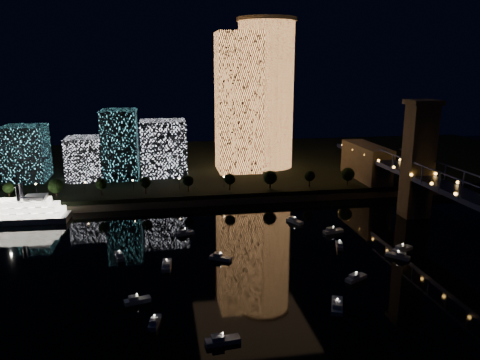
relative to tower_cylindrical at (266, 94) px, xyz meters
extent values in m
plane|color=black|center=(-18.99, -140.01, -47.46)|extent=(520.00, 520.00, 0.00)
cube|color=black|center=(-18.99, 19.99, -44.96)|extent=(420.00, 160.00, 5.00)
cube|color=#6B5E4C|center=(-18.99, -58.01, -45.96)|extent=(420.00, 6.00, 3.00)
cylinder|color=#FF9D51|center=(0.00, 0.00, -1.13)|extent=(32.00, 32.00, 82.66)
cylinder|color=#6B5E4C|center=(0.00, 0.00, 41.20)|extent=(34.00, 34.00, 2.00)
cube|color=#FF9D51|center=(-17.52, -8.66, -4.27)|extent=(24.00, 24.00, 76.37)
cube|color=white|center=(-59.68, -13.40, -27.47)|extent=(24.36, 20.61, 29.98)
cube|color=#5DEBFF|center=(-82.43, -15.22, -24.35)|extent=(18.11, 23.54, 36.22)
cube|color=white|center=(-98.66, -16.75, -31.29)|extent=(22.33, 20.30, 22.33)
cube|color=#5DEBFF|center=(-130.73, -12.99, -28.19)|extent=(20.39, 22.42, 28.54)
cube|color=#6B5E4C|center=(46.01, -90.01, -23.46)|extent=(11.00, 9.00, 48.00)
cube|color=#6B5E4C|center=(46.01, -90.01, 1.54)|extent=(13.00, 11.00, 2.00)
cube|color=#6B5E4C|center=(46.01, -40.01, -35.96)|extent=(12.00, 40.00, 23.00)
cube|color=#18214F|center=(41.01, -128.01, -25.96)|extent=(0.50, 0.50, 7.00)
cube|color=#18214F|center=(41.01, -104.01, -25.96)|extent=(0.50, 0.50, 7.00)
cube|color=#18214F|center=(41.01, -80.01, -25.96)|extent=(0.50, 0.50, 7.00)
sphere|color=#FFA338|center=(40.51, -95.01, -27.66)|extent=(1.20, 1.20, 1.20)
sphere|color=#FFA338|center=(40.51, -50.01, -27.66)|extent=(1.20, 1.20, 1.20)
cube|color=silver|center=(-125.86, -69.04, -46.20)|extent=(50.83, 13.68, 2.52)
cube|color=white|center=(-125.86, -69.04, -43.78)|extent=(46.59, 12.45, 2.31)
cube|color=white|center=(-125.86, -69.04, -41.47)|extent=(42.35, 11.22, 2.31)
cube|color=white|center=(-125.86, -69.04, -39.16)|extent=(36.02, 9.91, 2.31)
cube|color=silver|center=(-113.27, -69.57, -37.17)|extent=(8.66, 6.65, 1.89)
cylinder|color=black|center=(-119.65, -71.40, -34.86)|extent=(1.47, 1.47, 6.30)
cylinder|color=black|center=(-119.48, -67.21, -34.86)|extent=(1.47, 1.47, 6.30)
cube|color=silver|center=(-53.13, -96.74, -46.86)|extent=(7.32, 4.14, 1.20)
cube|color=silver|center=(-54.13, -97.04, -45.76)|extent=(2.86, 2.44, 1.00)
sphere|color=white|center=(-53.13, -96.74, -44.86)|extent=(0.36, 0.36, 0.36)
cube|color=silver|center=(-42.70, -122.81, -46.86)|extent=(7.54, 5.87, 1.20)
cube|color=silver|center=(-43.64, -122.23, -45.76)|extent=(3.21, 2.99, 1.00)
sphere|color=white|center=(-42.70, -122.81, -44.86)|extent=(0.36, 0.36, 0.36)
cube|color=silver|center=(21.62, -125.85, -46.86)|extent=(8.72, 5.93, 1.20)
cube|color=silver|center=(20.48, -126.38, -45.76)|extent=(3.57, 3.20, 1.00)
sphere|color=white|center=(21.62, -125.85, -44.86)|extent=(0.36, 0.36, 0.36)
cube|color=silver|center=(-60.73, -125.67, -46.86)|extent=(3.49, 9.00, 1.20)
cube|color=silver|center=(-60.83, -126.99, -45.76)|extent=(2.52, 3.25, 1.00)
sphere|color=white|center=(-60.73, -125.67, -44.86)|extent=(0.36, 0.36, 0.36)
cube|color=silver|center=(4.14, -104.17, -46.86)|extent=(8.46, 4.32, 1.20)
cube|color=silver|center=(2.96, -104.44, -45.76)|extent=(3.23, 2.68, 1.00)
sphere|color=white|center=(4.14, -104.17, -44.86)|extent=(0.36, 0.36, 0.36)
cube|color=silver|center=(-76.45, -115.34, -46.86)|extent=(4.14, 7.91, 1.20)
cube|color=silver|center=(-76.19, -116.44, -45.76)|extent=(2.53, 3.03, 1.00)
sphere|color=white|center=(-76.45, -115.34, -44.86)|extent=(0.36, 0.36, 0.36)
cube|color=silver|center=(0.91, -118.95, -46.86)|extent=(3.79, 6.94, 1.20)
cube|color=silver|center=(0.64, -119.91, -45.76)|extent=(2.27, 2.69, 1.00)
sphere|color=white|center=(0.91, -118.95, -44.86)|extent=(0.36, 0.36, 0.36)
cube|color=silver|center=(-69.08, -148.08, -46.86)|extent=(7.52, 4.00, 1.20)
cube|color=silver|center=(-70.12, -148.35, -45.76)|extent=(2.89, 2.43, 1.00)
sphere|color=white|center=(-69.08, -148.08, -44.86)|extent=(0.36, 0.36, 0.36)
cube|color=silver|center=(-7.39, -90.12, -46.86)|extent=(6.02, 8.17, 1.20)
cube|color=silver|center=(-7.96, -89.08, -45.76)|extent=(3.14, 3.42, 1.00)
sphere|color=white|center=(-7.39, -90.12, -44.86)|extent=(0.36, 0.36, 0.36)
cube|color=silver|center=(-48.43, -171.19, -46.86)|extent=(8.57, 3.60, 1.20)
cube|color=silver|center=(-49.67, -171.33, -45.76)|extent=(3.14, 2.48, 1.00)
sphere|color=white|center=(-48.43, -171.19, -44.86)|extent=(0.36, 0.36, 0.36)
cube|color=silver|center=(-3.89, -144.93, -46.86)|extent=(7.86, 5.67, 1.20)
cube|color=silver|center=(-4.90, -145.46, -45.76)|extent=(3.27, 2.98, 1.00)
sphere|color=white|center=(-3.89, -144.93, -44.86)|extent=(0.36, 0.36, 0.36)
cube|color=silver|center=(-15.76, -159.95, -46.86)|extent=(6.18, 9.66, 1.20)
cube|color=silver|center=(-16.28, -161.23, -45.76)|extent=(3.43, 3.89, 1.00)
sphere|color=white|center=(-15.76, -159.95, -44.86)|extent=(0.36, 0.36, 0.36)
cube|color=silver|center=(-64.32, -160.30, -46.86)|extent=(3.49, 6.97, 1.20)
cube|color=silver|center=(-64.53, -161.28, -45.76)|extent=(2.19, 2.65, 1.00)
sphere|color=white|center=(-64.32, -160.30, -44.86)|extent=(0.36, 0.36, 0.36)
cube|color=silver|center=(16.96, -131.40, -46.86)|extent=(7.23, 7.36, 1.20)
cube|color=silver|center=(17.77, -132.25, -45.76)|extent=(3.36, 3.38, 1.00)
sphere|color=white|center=(16.96, -131.40, -44.86)|extent=(0.36, 0.36, 0.36)
cylinder|color=black|center=(-128.99, -52.01, -40.46)|extent=(0.70, 0.70, 4.00)
sphere|color=black|center=(-128.99, -52.01, -36.96)|extent=(5.04, 5.04, 5.04)
cylinder|color=black|center=(-108.99, -52.01, -40.46)|extent=(0.70, 0.70, 4.00)
sphere|color=black|center=(-108.99, -52.01, -36.96)|extent=(6.77, 6.77, 6.77)
cylinder|color=black|center=(-88.99, -52.01, -40.46)|extent=(0.70, 0.70, 4.00)
sphere|color=black|center=(-88.99, -52.01, -36.96)|extent=(5.14, 5.14, 5.14)
cylinder|color=black|center=(-68.99, -52.01, -40.46)|extent=(0.70, 0.70, 4.00)
sphere|color=black|center=(-68.99, -52.01, -36.96)|extent=(5.13, 5.13, 5.13)
cylinder|color=black|center=(-48.99, -52.01, -40.46)|extent=(0.70, 0.70, 4.00)
sphere|color=black|center=(-48.99, -52.01, -36.96)|extent=(5.30, 5.30, 5.30)
cylinder|color=black|center=(-28.99, -52.01, -40.46)|extent=(0.70, 0.70, 4.00)
sphere|color=black|center=(-28.99, -52.01, -36.96)|extent=(5.37, 5.37, 5.37)
cylinder|color=black|center=(-8.99, -52.01, -40.46)|extent=(0.70, 0.70, 4.00)
sphere|color=black|center=(-8.99, -52.01, -36.96)|extent=(6.80, 6.80, 6.80)
cylinder|color=black|center=(11.01, -52.01, -40.46)|extent=(0.70, 0.70, 4.00)
sphere|color=black|center=(11.01, -52.01, -36.96)|extent=(5.44, 5.44, 5.44)
cylinder|color=black|center=(31.01, -52.01, -40.46)|extent=(0.70, 0.70, 4.00)
sphere|color=black|center=(31.01, -52.01, -36.96)|extent=(6.75, 6.75, 6.75)
cylinder|color=black|center=(-118.99, -46.01, -39.96)|extent=(0.24, 0.24, 5.00)
sphere|color=#FFCC7F|center=(-118.99, -46.01, -37.16)|extent=(0.70, 0.70, 0.70)
cylinder|color=black|center=(-96.99, -46.01, -39.96)|extent=(0.24, 0.24, 5.00)
sphere|color=#FFCC7F|center=(-96.99, -46.01, -37.16)|extent=(0.70, 0.70, 0.70)
cylinder|color=black|center=(-74.99, -46.01, -39.96)|extent=(0.24, 0.24, 5.00)
sphere|color=#FFCC7F|center=(-74.99, -46.01, -37.16)|extent=(0.70, 0.70, 0.70)
cylinder|color=black|center=(-52.99, -46.01, -39.96)|extent=(0.24, 0.24, 5.00)
sphere|color=#FFCC7F|center=(-52.99, -46.01, -37.16)|extent=(0.70, 0.70, 0.70)
cylinder|color=black|center=(-30.99, -46.01, -39.96)|extent=(0.24, 0.24, 5.00)
sphere|color=#FFCC7F|center=(-30.99, -46.01, -37.16)|extent=(0.70, 0.70, 0.70)
cylinder|color=black|center=(-8.99, -46.01, -39.96)|extent=(0.24, 0.24, 5.00)
sphere|color=#FFCC7F|center=(-8.99, -46.01, -37.16)|extent=(0.70, 0.70, 0.70)
cylinder|color=black|center=(13.01, -46.01, -39.96)|extent=(0.24, 0.24, 5.00)
sphere|color=#FFCC7F|center=(13.01, -46.01, -37.16)|extent=(0.70, 0.70, 0.70)
camera|label=1|loc=(-60.84, -268.34, 16.26)|focal=35.00mm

